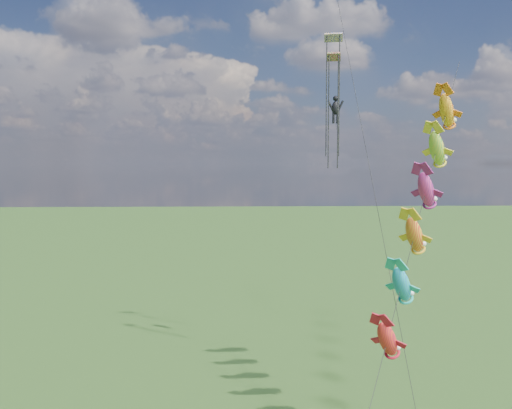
{
  "coord_description": "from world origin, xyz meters",
  "views": [
    {
      "loc": [
        10.38,
        -28.13,
        13.35
      ],
      "look_at": [
        11.79,
        5.51,
        10.94
      ],
      "focal_mm": 40.0,
      "sensor_mm": 36.0,
      "label": 1
    }
  ],
  "objects": [
    {
      "name": "parafoil_rig",
      "position": [
        17.25,
        9.34,
        17.37
      ],
      "size": [
        2.36,
        17.47,
        25.84
      ],
      "rotation": [
        0.0,
        0.0,
        0.16
      ],
      "color": "brown",
      "rests_on": "ground"
    },
    {
      "name": "fish_windsock_rig",
      "position": [
        19.85,
        0.07,
        10.9
      ],
      "size": [
        9.44,
        13.01,
        19.42
      ],
      "rotation": [
        0.0,
        0.0,
        -0.3
      ],
      "color": "brown",
      "rests_on": "ground"
    }
  ]
}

